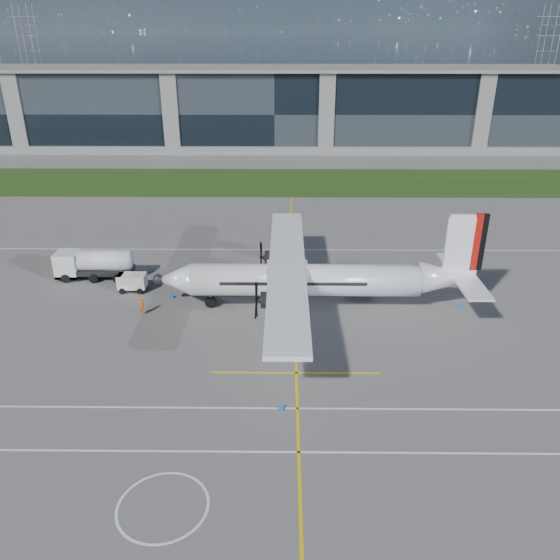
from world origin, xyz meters
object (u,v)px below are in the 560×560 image
object	(u,v)px
safety_cone_tail	(461,304)
pylon_west	(30,56)
fuel_tanker_truck	(89,264)
safety_cone_nose_stbd	(172,295)
pylon_east	(546,56)
turboprop_aircraft	(318,262)
ground_crew_person	(142,304)
baggage_tug	(132,282)
safety_cone_stbdwing	(288,248)
safety_cone_portwing	(282,406)

from	to	relation	value
safety_cone_tail	pylon_west	bearing A→B (deg)	123.83
fuel_tanker_truck	safety_cone_nose_stbd	bearing A→B (deg)	-26.10
pylon_east	turboprop_aircraft	bearing A→B (deg)	-118.76
ground_crew_person	baggage_tug	bearing A→B (deg)	16.76
turboprop_aircraft	safety_cone_nose_stbd	size ratio (longest dim) A/B	57.41
safety_cone_stbdwing	safety_cone_tail	bearing A→B (deg)	-41.94
fuel_tanker_truck	safety_cone_tail	xyz separation A→B (m)	(34.49, -5.83, -1.19)
ground_crew_person	safety_cone_nose_stbd	bearing A→B (deg)	-38.60
pylon_east	safety_cone_tail	bearing A→B (deg)	-114.84
ground_crew_person	safety_cone_portwing	xyz separation A→B (m)	(11.97, -12.85, -0.66)
pylon_west	safety_cone_nose_stbd	distance (m)	161.78
pylon_west	pylon_east	bearing A→B (deg)	0.00
pylon_east	turboprop_aircraft	size ratio (longest dim) A/B	1.05
safety_cone_tail	safety_cone_stbdwing	size ratio (longest dim) A/B	1.00
baggage_tug	fuel_tanker_truck	bearing A→B (deg)	150.33
pylon_east	safety_cone_portwing	size ratio (longest dim) A/B	60.00
ground_crew_person	safety_cone_stbdwing	size ratio (longest dim) A/B	3.66
safety_cone_portwing	safety_cone_nose_stbd	world-z (taller)	same
ground_crew_person	safety_cone_portwing	distance (m)	17.58
pylon_west	baggage_tug	distance (m)	158.61
baggage_tug	pylon_east	bearing A→B (deg)	55.77
turboprop_aircraft	baggage_tug	xyz separation A→B (m)	(-16.92, 3.34, -3.49)
pylon_west	pylon_east	xyz separation A→B (m)	(165.00, 0.00, 0.00)
pylon_east	safety_cone_nose_stbd	size ratio (longest dim) A/B	60.00
fuel_tanker_truck	safety_cone_stbdwing	bearing A→B (deg)	21.89
ground_crew_person	safety_cone_portwing	world-z (taller)	ground_crew_person
pylon_east	baggage_tug	bearing A→B (deg)	-124.23
safety_cone_portwing	safety_cone_stbdwing	world-z (taller)	same
safety_cone_tail	pylon_east	bearing A→B (deg)	65.16
ground_crew_person	turboprop_aircraft	bearing A→B (deg)	-91.60
fuel_tanker_truck	safety_cone_nose_stbd	world-z (taller)	fuel_tanker_truck
safety_cone_tail	safety_cone_nose_stbd	world-z (taller)	same
pylon_west	turboprop_aircraft	world-z (taller)	pylon_west
turboprop_aircraft	fuel_tanker_truck	bearing A→B (deg)	164.31
turboprop_aircraft	fuel_tanker_truck	world-z (taller)	turboprop_aircraft
safety_cone_portwing	safety_cone_stbdwing	size ratio (longest dim) A/B	1.00
turboprop_aircraft	safety_cone_tail	world-z (taller)	turboprop_aircraft
safety_cone_portwing	safety_cone_tail	bearing A→B (deg)	42.88
baggage_tug	safety_cone_nose_stbd	distance (m)	4.30
safety_cone_stbdwing	turboprop_aircraft	bearing A→B (deg)	-80.00
turboprop_aircraft	safety_cone_stbdwing	bearing A→B (deg)	100.00
ground_crew_person	safety_cone_nose_stbd	world-z (taller)	ground_crew_person
safety_cone_portwing	safety_cone_nose_stbd	distance (m)	18.86
turboprop_aircraft	fuel_tanker_truck	xyz separation A→B (m)	(-21.80, 6.13, -2.86)
pylon_west	fuel_tanker_truck	xyz separation A→B (m)	(63.10, -139.81, -13.56)
baggage_tug	turboprop_aircraft	bearing A→B (deg)	-11.18
turboprop_aircraft	safety_cone_stbdwing	size ratio (longest dim) A/B	57.41
pylon_west	turboprop_aircraft	xyz separation A→B (m)	(84.91, -145.93, -10.69)
pylon_west	safety_cone_portwing	distance (m)	180.50
fuel_tanker_truck	pylon_east	bearing A→B (deg)	53.91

